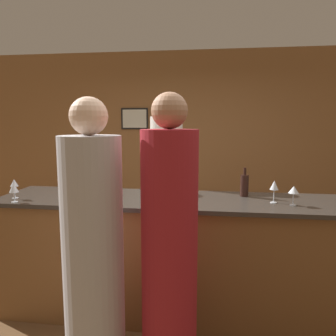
{
  "coord_description": "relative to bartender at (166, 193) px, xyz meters",
  "views": [
    {
      "loc": [
        0.32,
        -2.73,
        1.69
      ],
      "look_at": [
        -0.07,
        0.1,
        1.29
      ],
      "focal_mm": 35.0,
      "sensor_mm": 36.0,
      "label": 1
    }
  ],
  "objects": [
    {
      "name": "ice_bucket",
      "position": [
        0.06,
        -0.5,
        0.22
      ],
      "size": [
        0.16,
        0.16,
        0.21
      ],
      "color": "silver",
      "rests_on": "bar_counter"
    },
    {
      "name": "guest_1",
      "position": [
        0.24,
        -1.55,
        -0.06
      ],
      "size": [
        0.35,
        0.35,
        1.87
      ],
      "color": "maroon",
      "rests_on": "ground_plane"
    },
    {
      "name": "wine_glass_1",
      "position": [
        -1.11,
        -1.03,
        0.23
      ],
      "size": [
        0.07,
        0.07,
        0.16
      ],
      "color": "silver",
      "rests_on": "bar_counter"
    },
    {
      "name": "back_wall",
      "position": [
        0.17,
        1.8,
        0.47
      ],
      "size": [
        8.0,
        0.08,
        2.8
      ],
      "color": "olive",
      "rests_on": "ground_plane"
    },
    {
      "name": "wine_bottle_0",
      "position": [
        0.77,
        -0.55,
        0.21
      ],
      "size": [
        0.07,
        0.07,
        0.26
      ],
      "color": "black",
      "rests_on": "bar_counter"
    },
    {
      "name": "bar_counter",
      "position": [
        0.17,
        -0.73,
        -0.41
      ],
      "size": [
        3.06,
        0.73,
        1.04
      ],
      "color": "brown",
      "rests_on": "ground_plane"
    },
    {
      "name": "wine_glass_2",
      "position": [
        1.12,
        -0.83,
        0.24
      ],
      "size": [
        0.08,
        0.08,
        0.15
      ],
      "color": "silver",
      "rests_on": "bar_counter"
    },
    {
      "name": "wine_glass_3",
      "position": [
        -1.19,
        -0.9,
        0.24
      ],
      "size": [
        0.07,
        0.07,
        0.17
      ],
      "color": "silver",
      "rests_on": "bar_counter"
    },
    {
      "name": "bartender",
      "position": [
        0.0,
        0.0,
        0.0
      ],
      "size": [
        0.34,
        0.34,
        1.98
      ],
      "rotation": [
        0.0,
        0.0,
        3.14
      ],
      "color": "silver",
      "rests_on": "ground_plane"
    },
    {
      "name": "ground_plane",
      "position": [
        0.17,
        -0.73,
        -0.93
      ],
      "size": [
        14.0,
        14.0,
        0.0
      ],
      "primitive_type": "plane",
      "color": "brown"
    },
    {
      "name": "wine_glass_0",
      "position": [
        0.99,
        -0.77,
        0.25
      ],
      "size": [
        0.07,
        0.07,
        0.18
      ],
      "color": "silver",
      "rests_on": "bar_counter"
    },
    {
      "name": "wine_glass_4",
      "position": [
        0.05,
        -0.79,
        0.23
      ],
      "size": [
        0.06,
        0.06,
        0.16
      ],
      "color": "silver",
      "rests_on": "bar_counter"
    },
    {
      "name": "guest_0",
      "position": [
        -0.24,
        -1.59,
        -0.08
      ],
      "size": [
        0.38,
        0.38,
        1.84
      ],
      "color": "#B2B2B7",
      "rests_on": "ground_plane"
    }
  ]
}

